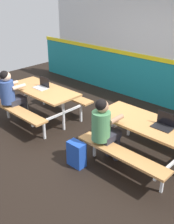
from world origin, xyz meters
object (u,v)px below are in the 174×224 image
object	(u,v)px
student_nearer	(11,93)
backpack_dark	(77,154)
picnic_table_right	(145,130)
laptop_silver	(42,86)
laptop_dark	(164,124)
picnic_table_left	(43,96)
student_further	(104,127)

from	to	relation	value
student_nearer	backpack_dark	world-z (taller)	student_nearer
backpack_dark	picnic_table_right	bearing A→B (deg)	51.29
laptop_silver	laptop_dark	size ratio (longest dim) A/B	1.00
picnic_table_left	laptop_silver	bearing A→B (deg)	139.60
picnic_table_right	laptop_silver	world-z (taller)	laptop_silver
laptop_silver	picnic_table_left	bearing A→B (deg)	-40.40
laptop_dark	backpack_dark	size ratio (longest dim) A/B	0.73
picnic_table_right	laptop_silver	size ratio (longest dim) A/B	5.25
student_further	laptop_silver	xyz separation A→B (m)	(-2.05, 0.38, 0.08)
picnic_table_right	backpack_dark	size ratio (longest dim) A/B	3.86
picnic_table_right	student_nearer	xyz separation A→B (m)	(-2.79, -0.76, 0.13)
student_further	laptop_silver	world-z (taller)	student_further
picnic_table_left	backpack_dark	xyz separation A→B (m)	(1.72, -0.69, -0.36)
picnic_table_right	picnic_table_left	bearing A→B (deg)	-175.16
picnic_table_right	student_further	size ratio (longest dim) A/B	1.41
student_further	picnic_table_right	bearing A→B (deg)	52.24
laptop_dark	picnic_table_left	bearing A→B (deg)	-175.00
picnic_table_left	student_nearer	size ratio (longest dim) A/B	1.41
backpack_dark	picnic_table_left	bearing A→B (deg)	158.27
laptop_dark	student_nearer	bearing A→B (deg)	-165.64
picnic_table_left	student_further	size ratio (longest dim) A/B	1.41
picnic_table_right	student_nearer	bearing A→B (deg)	-164.81
student_further	laptop_silver	distance (m)	2.09
laptop_silver	backpack_dark	xyz separation A→B (m)	(1.77, -0.72, -0.57)
picnic_table_right	laptop_silver	bearing A→B (deg)	-176.12
laptop_silver	backpack_dark	size ratio (longest dim) A/B	0.73
picnic_table_left	student_nearer	xyz separation A→B (m)	(-0.35, -0.55, 0.13)
laptop_dark	backpack_dark	bearing A→B (deg)	-137.62
laptop_dark	picnic_table_right	bearing A→B (deg)	-173.70
student_further	backpack_dark	world-z (taller)	student_further
student_nearer	laptop_silver	xyz separation A→B (m)	(0.31, 0.59, 0.08)
picnic_table_left	backpack_dark	distance (m)	1.89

